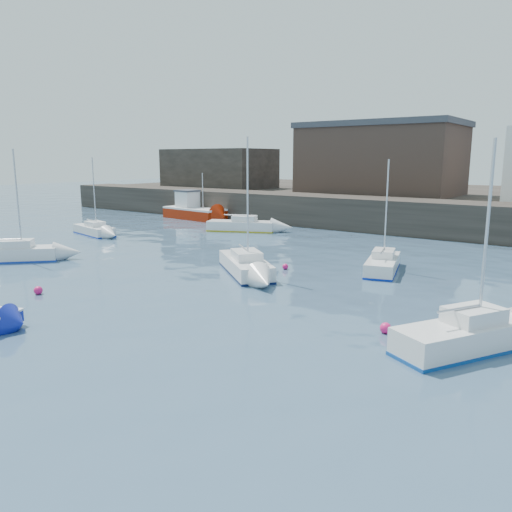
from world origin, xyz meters
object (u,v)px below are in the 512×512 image
Objects in this scene: sailboat_e at (94,230)px; sailboat_h at (242,225)px; buoy_mid at (385,333)px; sailboat_f at (383,264)px; sailboat_b at (245,265)px; buoy_far at (285,269)px; sailboat_a at (14,253)px; buoy_near at (39,294)px; fishing_boat at (193,210)px; sailboat_c at (467,335)px.

sailboat_e is 0.84× the size of sailboat_h.
sailboat_e is 31.73m from buoy_mid.
sailboat_f is at bearing -25.90° from sailboat_h.
buoy_far is at bearing 61.10° from sailboat_b.
buoy_mid is at bearing -37.90° from buoy_far.
sailboat_a is at bearing -100.46° from sailboat_h.
sailboat_b is 11.17m from buoy_near.
buoy_far is (1.28, 2.31, -0.51)m from sailboat_b.
sailboat_h is at bearing 136.99° from buoy_far.
fishing_boat is 27.32m from buoy_far.
buoy_mid is at bearing 16.60° from buoy_near.
sailboat_h is 28.21m from buoy_mid.
fishing_boat is 31.74m from buoy_near.
sailboat_h is at bearing 154.10° from sailboat_f.
sailboat_f reaches higher than buoy_far.
sailboat_f is at bearing 28.82° from sailboat_a.
buoy_far is (22.35, -15.69, -0.98)m from fishing_boat.
sailboat_e reaches higher than buoy_near.
sailboat_c is at bearing -37.28° from sailboat_h.
sailboat_e is 21.27m from buoy_far.
sailboat_c is (27.92, 1.18, 0.05)m from sailboat_a.
sailboat_e is 15.82× the size of buoy_near.
sailboat_e is at bearing 175.14° from buoy_far.
sailboat_b is at bearing -139.79° from sailboat_f.
sailboat_f is at bearing 30.88° from buoy_far.
sailboat_e is at bearing 164.88° from sailboat_c.
fishing_boat is 1.20× the size of sailboat_f.
sailboat_a is 17.02× the size of buoy_near.
sailboat_h reaches higher than sailboat_f.
fishing_boat is at bearing 155.07° from sailboat_f.
sailboat_a reaches higher than buoy_mid.
fishing_boat is 30.15m from sailboat_f.
sailboat_b is (14.43, 6.09, -0.00)m from sailboat_a.
sailboat_h is at bearing 128.51° from sailboat_b.
sailboat_h is 22.07× the size of buoy_far.
sailboat_a is 0.93× the size of sailboat_b.
sailboat_h is at bearing 139.11° from buoy_mid.
fishing_boat is 41.46m from sailboat_c.
sailboat_a is 1.08× the size of sailboat_e.
sailboat_h is at bearing 102.70° from buoy_near.
sailboat_h is at bearing 142.72° from sailboat_c.
fishing_boat is at bearing 105.41° from sailboat_a.
sailboat_f is at bearing -24.93° from fishing_boat.
buoy_mid is (24.95, 1.21, -0.51)m from sailboat_a.
buoy_near is at bearing -119.69° from buoy_far.
fishing_boat is 1.10× the size of sailboat_a.
fishing_boat is at bearing 156.71° from sailboat_h.
sailboat_f is (6.26, 5.29, -0.04)m from sailboat_b.
sailboat_c is 20.13× the size of buoy_far.
sailboat_a is 17.82m from buoy_far.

